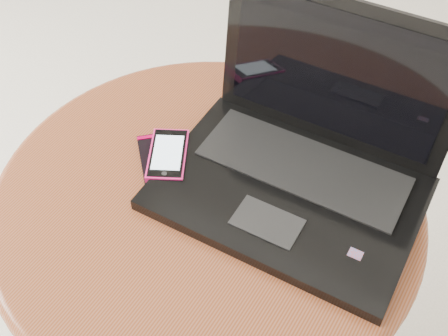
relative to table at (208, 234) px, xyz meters
The scene contains 4 objects.
table is the anchor object (origin of this frame).
laptop 0.21m from the table, 41.47° to the left, with size 0.38×0.30×0.24m.
phone_black 0.14m from the table, behind, with size 0.13×0.13×0.01m.
phone_pink 0.15m from the table, 167.71° to the left, with size 0.10×0.12×0.01m.
Camera 1 is at (0.30, -0.56, 1.15)m, focal length 45.35 mm.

